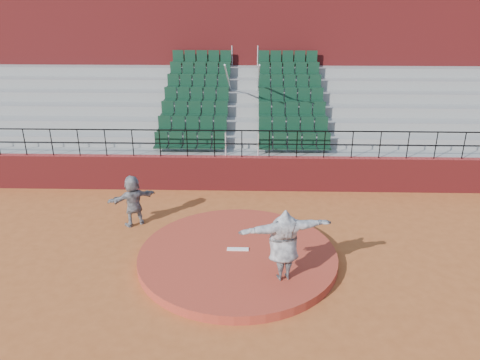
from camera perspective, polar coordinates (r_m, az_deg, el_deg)
ground at (r=13.24m, az=-0.29°, el=-9.75°), size 90.00×90.00×0.00m
pitchers_mound at (r=13.18m, az=-0.29°, el=-9.28°), size 5.50×5.50×0.25m
pitching_rubber at (r=13.23m, az=-0.27°, el=-8.43°), size 0.60×0.15×0.03m
boundary_wall at (r=17.44m, az=0.22°, el=0.83°), size 24.00×0.30×1.30m
wall_railing at (r=16.98m, az=0.22°, el=5.17°), size 24.04×0.05×1.03m
seating_deck at (r=20.65m, az=0.45°, el=6.55°), size 24.00×5.97×4.63m
press_box_facade at (r=24.08m, az=0.65°, el=13.97°), size 24.00×3.00×7.10m
pitcher at (r=11.64m, az=5.36°, el=-7.84°), size 2.42×1.23×1.90m
fielder at (r=15.13m, az=-12.90°, el=-2.46°), size 1.58×1.24×1.68m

